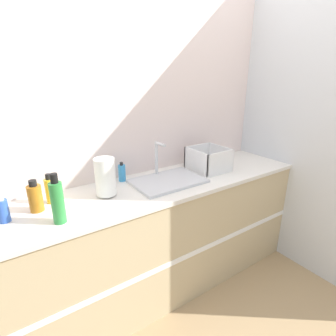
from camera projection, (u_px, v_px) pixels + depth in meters
The scene contains 12 objects.
ground_plane at pixel (186, 304), 2.03m from camera, with size 12.00×12.00×0.00m, color tan.
wall_back at pixel (143, 125), 2.07m from camera, with size 4.71×0.06×2.60m.
wall_right at pixel (270, 118), 2.45m from camera, with size 0.06×2.57×2.60m.
counter_cabinet at pixel (165, 235), 2.10m from camera, with size 2.34×0.60×0.92m.
sink at pixel (167, 180), 1.95m from camera, with size 0.52×0.36×0.28m.
paper_towel_roll at pixel (105, 177), 1.69m from camera, with size 0.13×0.13×0.26m.
dish_rack at pixel (208, 161), 2.19m from camera, with size 0.28×0.30×0.19m.
bottle_yellow at pixel (50, 190), 1.61m from camera, with size 0.06×0.06×0.19m.
bottle_amber at pixel (35, 198), 1.51m from camera, with size 0.08×0.08×0.19m.
bottle_blue at pixel (3, 210), 1.40m from camera, with size 0.06×0.06×0.16m.
bottle_green at pixel (57, 201), 1.38m from camera, with size 0.07×0.07×0.28m.
soap_dispenser at pixel (122, 173), 1.96m from camera, with size 0.05×0.05×0.15m.
Camera 1 is at (-0.99, -1.22, 1.67)m, focal length 28.00 mm.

